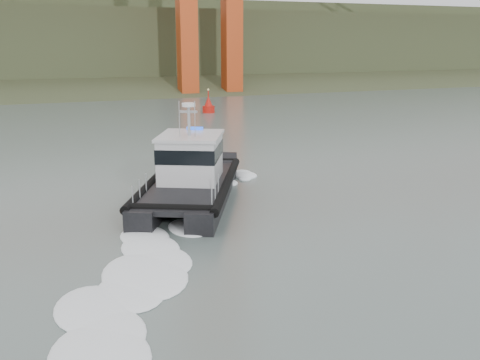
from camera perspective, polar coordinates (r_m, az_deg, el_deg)
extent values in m
plane|color=#4C5A56|center=(18.51, 5.22, -14.49)|extent=(400.00, 400.00, 0.00)
cube|color=#313E23|center=(107.05, -17.51, 9.07)|extent=(500.00, 44.72, 16.25)
cube|color=#313E23|center=(134.65, -18.63, 12.54)|extent=(500.00, 70.00, 18.00)
cube|color=#313E23|center=(159.60, -19.30, 14.49)|extent=(500.00, 60.00, 16.00)
cube|color=black|center=(31.50, -8.00, -1.27)|extent=(6.55, 11.38, 1.31)
cube|color=black|center=(30.99, -2.68, -1.40)|extent=(6.55, 11.38, 1.31)
cube|color=black|center=(30.55, -5.56, -0.67)|extent=(8.47, 11.21, 0.27)
cube|color=silver|center=(31.27, -5.27, 2.30)|extent=(4.66, 4.96, 2.51)
cube|color=black|center=(31.17, -5.29, 3.11)|extent=(4.75, 5.05, 0.82)
cube|color=silver|center=(31.01, -5.33, 4.72)|extent=(4.95, 5.25, 0.17)
cylinder|color=#9A9EA3|center=(30.55, -5.47, 6.26)|extent=(0.17, 0.17, 1.96)
cylinder|color=white|center=(30.44, -5.52, 7.99)|extent=(0.76, 0.76, 0.20)
cylinder|color=#B9150C|center=(70.21, -3.37, 7.47)|extent=(1.57, 1.57, 1.05)
cone|color=#B9150C|center=(70.09, -3.39, 8.32)|extent=(1.22, 1.22, 1.57)
cylinder|color=#B9150C|center=(69.98, -3.40, 9.17)|extent=(0.14, 0.14, 0.87)
sphere|color=#E5D87F|center=(69.94, -3.41, 9.60)|extent=(0.26, 0.26, 0.26)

